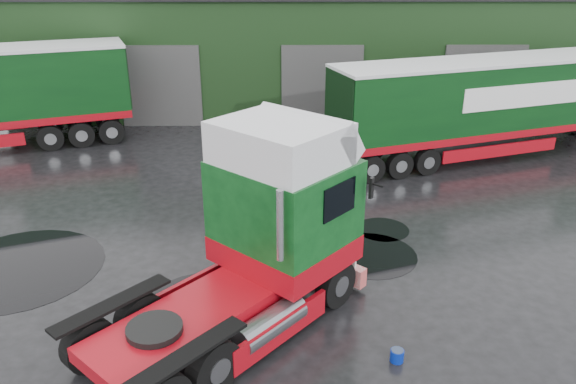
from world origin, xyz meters
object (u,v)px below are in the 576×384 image
at_px(hero_tractor, 219,244).
at_px(tree_back_a, 200,1).
at_px(warehouse, 316,44).
at_px(tree_back_b, 415,15).
at_px(wash_bucket, 397,356).
at_px(lorry_right, 474,110).

bearing_deg(hero_tractor, tree_back_a, 139.89).
distance_m(warehouse, hero_tractor, 23.25).
bearing_deg(tree_back_b, hero_tractor, -108.96).
distance_m(warehouse, tree_back_a, 12.90).
relative_size(hero_tractor, tree_back_b, 1.01).
xyz_separation_m(warehouse, hero_tractor, (-3.33, -23.00, -0.80)).
xyz_separation_m(warehouse, wash_bucket, (0.50, -23.99, -3.02)).
relative_size(warehouse, tree_back_a, 3.41).
distance_m(lorry_right, tree_back_b, 21.16).
distance_m(tree_back_a, tree_back_b, 16.03).
xyz_separation_m(hero_tractor, tree_back_a, (-4.67, 33.00, 2.39)).
height_order(hero_tractor, wash_bucket, hero_tractor).
relative_size(lorry_right, tree_back_a, 1.68).
xyz_separation_m(lorry_right, tree_back_b, (2.00, 21.00, 1.65)).
bearing_deg(wash_bucket, warehouse, 91.19).
height_order(lorry_right, wash_bucket, lorry_right).
distance_m(wash_bucket, tree_back_b, 35.00).
bearing_deg(lorry_right, hero_tractor, -56.68).
relative_size(lorry_right, wash_bucket, 54.07).
distance_m(wash_bucket, tree_back_a, 35.34).
bearing_deg(tree_back_b, warehouse, -128.66).
xyz_separation_m(warehouse, tree_back_a, (-8.00, 10.00, 1.59)).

